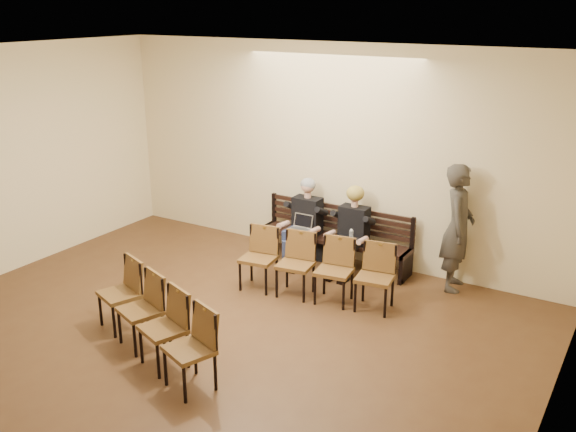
# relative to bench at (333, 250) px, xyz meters

# --- Properties ---
(ground) EXTENTS (10.00, 10.00, 0.00)m
(ground) POSITION_rel_bench_xyz_m (-0.25, -4.65, -0.23)
(ground) COLOR #52351C
(ground) RESTS_ON ground
(room_walls) EXTENTS (8.02, 10.01, 3.51)m
(room_walls) POSITION_rel_bench_xyz_m (-0.25, -3.86, 2.31)
(room_walls) COLOR beige
(room_walls) RESTS_ON ground
(bench) EXTENTS (2.60, 0.90, 0.45)m
(bench) POSITION_rel_bench_xyz_m (0.00, 0.00, 0.00)
(bench) COLOR black
(bench) RESTS_ON ground
(seated_man) EXTENTS (0.57, 0.79, 1.38)m
(seated_man) POSITION_rel_bench_xyz_m (-0.47, -0.12, 0.46)
(seated_man) COLOR black
(seated_man) RESTS_ON ground
(seated_woman) EXTENTS (0.56, 0.77, 1.30)m
(seated_woman) POSITION_rel_bench_xyz_m (0.37, -0.12, 0.43)
(seated_woman) COLOR black
(seated_woman) RESTS_ON ground
(laptop) EXTENTS (0.34, 0.27, 0.24)m
(laptop) POSITION_rel_bench_xyz_m (-0.45, -0.33, 0.35)
(laptop) COLOR #B5B4B9
(laptop) RESTS_ON bench
(water_bottle) EXTENTS (0.07, 0.07, 0.22)m
(water_bottle) POSITION_rel_bench_xyz_m (0.50, -0.38, 0.33)
(water_bottle) COLOR silver
(water_bottle) RESTS_ON bench
(bag) EXTENTS (0.46, 0.34, 0.32)m
(bag) POSITION_rel_bench_xyz_m (-0.10, 0.10, -0.07)
(bag) COLOR black
(bag) RESTS_ON ground
(passerby) EXTENTS (0.68, 0.89, 2.19)m
(passerby) POSITION_rel_bench_xyz_m (1.98, 0.10, 0.87)
(passerby) COLOR #39352F
(passerby) RESTS_ON ground
(chair_row_front) EXTENTS (2.31, 0.81, 0.93)m
(chair_row_front) POSITION_rel_bench_xyz_m (0.37, -1.30, 0.24)
(chair_row_front) COLOR brown
(chair_row_front) RESTS_ON ground
(chair_row_back) EXTENTS (2.31, 1.28, 0.94)m
(chair_row_back) POSITION_rel_bench_xyz_m (-0.54, -3.68, 0.24)
(chair_row_back) COLOR brown
(chair_row_back) RESTS_ON ground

